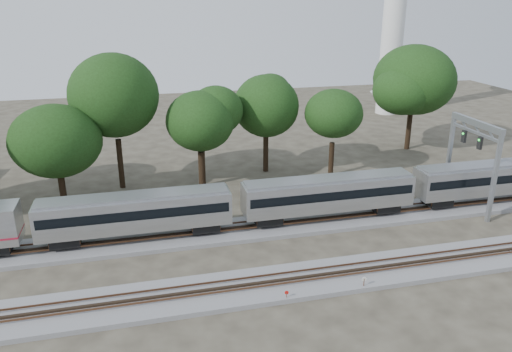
{
  "coord_description": "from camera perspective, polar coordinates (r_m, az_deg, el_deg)",
  "views": [
    {
      "loc": [
        -7.87,
        -36.31,
        21.44
      ],
      "look_at": [
        2.37,
        5.0,
        5.95
      ],
      "focal_mm": 35.0,
      "sensor_mm": 36.0,
      "label": 1
    }
  ],
  "objects": [
    {
      "name": "tree_3",
      "position": [
        58.19,
        -15.94,
        8.83
      ],
      "size": [
        11.11,
        11.11,
        15.66
      ],
      "color": "black",
      "rests_on": "ground"
    },
    {
      "name": "switch_stand_white",
      "position": [
        39.92,
        12.24,
        -11.75
      ],
      "size": [
        0.37,
        0.07,
        1.16
      ],
      "rotation": [
        0.0,
        0.0,
        -0.07
      ],
      "color": "#512D19",
      "rests_on": "ground"
    },
    {
      "name": "ground",
      "position": [
        42.89,
        -1.49,
        -10.0
      ],
      "size": [
        160.0,
        160.0,
        0.0
      ],
      "primitive_type": "plane",
      "color": "#383328",
      "rests_on": "ground"
    },
    {
      "name": "switch_lever",
      "position": [
        40.42,
        12.33,
        -12.3
      ],
      "size": [
        0.57,
        0.46,
        0.3
      ],
      "primitive_type": "cube",
      "rotation": [
        0.0,
        0.0,
        0.37
      ],
      "color": "#512D19",
      "rests_on": "ground"
    },
    {
      "name": "tree_7",
      "position": [
        75.03,
        17.61,
        10.43
      ],
      "size": [
        10.33,
        10.33,
        14.57
      ],
      "color": "black",
      "rests_on": "ground"
    },
    {
      "name": "track_far",
      "position": [
        47.99,
        -3.05,
        -6.29
      ],
      "size": [
        160.0,
        5.0,
        0.73
      ],
      "color": "slate",
      "rests_on": "ground"
    },
    {
      "name": "train",
      "position": [
        53.51,
        17.64,
        -0.96
      ],
      "size": [
        107.4,
        3.06,
        4.52
      ],
      "color": "silver",
      "rests_on": "ground"
    },
    {
      "name": "tree_2",
      "position": [
        56.0,
        -21.91,
        3.68
      ],
      "size": [
        7.23,
        7.23,
        10.19
      ],
      "color": "black",
      "rests_on": "ground"
    },
    {
      "name": "track_near",
      "position": [
        39.45,
        -0.2,
        -12.56
      ],
      "size": [
        160.0,
        5.0,
        0.73
      ],
      "color": "slate",
      "rests_on": "ground"
    },
    {
      "name": "tree_4",
      "position": [
        57.31,
        -6.41,
        6.26
      ],
      "size": [
        8.1,
        8.1,
        11.42
      ],
      "color": "black",
      "rests_on": "ground"
    },
    {
      "name": "switch_stand_red",
      "position": [
        37.88,
        3.52,
        -13.4
      ],
      "size": [
        0.3,
        0.09,
        0.95
      ],
      "rotation": [
        0.0,
        0.0,
        -0.2
      ],
      "color": "#512D19",
      "rests_on": "ground"
    },
    {
      "name": "signal_gantry",
      "position": [
        55.87,
        23.6,
        3.28
      ],
      "size": [
        0.66,
        7.86,
        9.56
      ],
      "color": "gray",
      "rests_on": "ground"
    },
    {
      "name": "tree_5",
      "position": [
        62.2,
        1.16,
        8.0
      ],
      "size": [
        8.67,
        8.67,
        12.22
      ],
      "color": "black",
      "rests_on": "ground"
    },
    {
      "name": "tree_6",
      "position": [
        61.4,
        8.87,
        7.06
      ],
      "size": [
        8.09,
        8.09,
        11.4
      ],
      "color": "black",
      "rests_on": "ground"
    }
  ]
}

